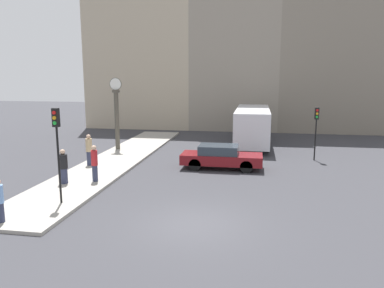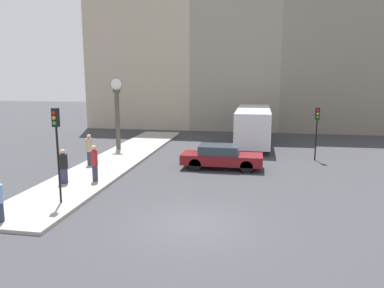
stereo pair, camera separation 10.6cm
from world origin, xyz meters
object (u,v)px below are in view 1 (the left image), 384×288
Objects in this scene: bus_distant at (252,124)px; pedestrian_red_top at (95,163)px; street_clock at (117,115)px; pedestrian_black_jacket at (63,167)px; traffic_light_near at (57,136)px; sedan_car at (221,157)px; pedestrian_tan_coat at (89,150)px; traffic_light_far at (316,123)px.

bus_distant reaches higher than pedestrian_red_top.
pedestrian_black_jacket is at bearing -86.37° from street_clock.
traffic_light_near is 0.78× the size of street_clock.
street_clock is at bearing -157.24° from bus_distant.
street_clock reaches higher than pedestrian_black_jacket.
sedan_car is 0.92× the size of street_clock.
pedestrian_red_top is at bearing 89.19° from traffic_light_near.
sedan_car is 2.54× the size of pedestrian_tan_coat.
pedestrian_red_top reaches higher than sedan_car.
pedestrian_red_top is (0.05, 3.30, -1.89)m from traffic_light_near.
street_clock is at bearing 103.19° from pedestrian_red_top.
traffic_light_far is at bearing 31.74° from pedestrian_black_jacket.
traffic_light_near is 2.14× the size of pedestrian_tan_coat.
traffic_light_near reaches higher than traffic_light_far.
pedestrian_red_top is (1.36, 0.61, 0.11)m from pedestrian_black_jacket.
sedan_car is 8.21m from bus_distant.
pedestrian_red_top is at bearing 24.20° from pedestrian_black_jacket.
sedan_car is 6.84m from traffic_light_far.
pedestrian_tan_coat reaches higher than pedestrian_black_jacket.
traffic_light_near is 3.60m from pedestrian_black_jacket.
sedan_car is 7.81m from pedestrian_tan_coat.
bus_distant reaches higher than sedan_car.
pedestrian_tan_coat is 3.82m from pedestrian_black_jacket.
traffic_light_far reaches higher than pedestrian_tan_coat.
pedestrian_tan_coat is at bearing 96.17° from pedestrian_black_jacket.
traffic_light_far is at bearing 29.39° from sedan_car.
traffic_light_far is 1.99× the size of pedestrian_black_jacket.
sedan_car is 9.03m from street_clock.
traffic_light_far is (5.76, 3.25, 1.74)m from sedan_car.
pedestrian_tan_coat is 1.01× the size of pedestrian_red_top.
pedestrian_red_top is (1.77, -3.18, 0.02)m from pedestrian_tan_coat.
bus_distant is 4.65× the size of pedestrian_tan_coat.
traffic_light_near is 3.80m from pedestrian_red_top.
pedestrian_red_top is at bearing -144.60° from sedan_car.
traffic_light_near is at bearing -80.74° from street_clock.
sedan_car is at bearing 33.51° from pedestrian_black_jacket.
sedan_car is at bearing -26.71° from street_clock.
pedestrian_tan_coat is at bearing -88.30° from street_clock.
traffic_light_far reaches higher than pedestrian_black_jacket.
sedan_car is 2.75× the size of pedestrian_black_jacket.
traffic_light_near is at bearing -137.50° from traffic_light_far.
bus_distant reaches higher than pedestrian_tan_coat.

